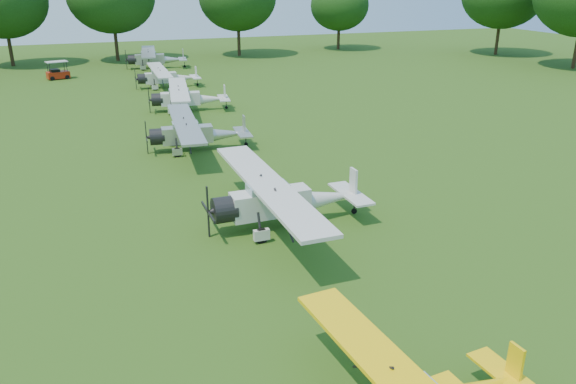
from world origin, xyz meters
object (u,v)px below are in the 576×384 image
at_px(aircraft_3, 282,197).
at_px(aircraft_5, 186,96).
at_px(golf_cart, 57,73).
at_px(aircraft_4, 195,131).
at_px(aircraft_7, 154,57).
at_px(aircraft_6, 166,76).

bearing_deg(aircraft_3, aircraft_5, 88.76).
bearing_deg(golf_cart, aircraft_5, -76.96).
bearing_deg(aircraft_4, aircraft_7, 91.12).
relative_size(aircraft_5, aircraft_7, 0.92).
xyz_separation_m(aircraft_3, aircraft_6, (-0.08, 35.35, -0.18)).
distance_m(aircraft_6, golf_cart, 13.68).
distance_m(aircraft_5, aircraft_6, 11.02).
relative_size(aircraft_4, aircraft_7, 0.93).
bearing_deg(aircraft_4, golf_cart, 110.31).
height_order(aircraft_5, golf_cart, aircraft_5).
relative_size(aircraft_3, aircraft_6, 1.16).
bearing_deg(aircraft_7, aircraft_5, -84.64).
bearing_deg(golf_cart, aircraft_3, -91.51).
xyz_separation_m(aircraft_4, golf_cart, (-9.05, 31.23, -0.59)).
distance_m(aircraft_5, aircraft_7, 23.93).
height_order(aircraft_3, aircraft_5, aircraft_3).
bearing_deg(aircraft_5, golf_cart, 125.31).
relative_size(aircraft_4, aircraft_6, 1.05).
relative_size(aircraft_4, aircraft_5, 1.01).
distance_m(aircraft_3, aircraft_7, 48.27).
relative_size(aircraft_3, aircraft_5, 1.11).
height_order(aircraft_7, golf_cart, aircraft_7).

